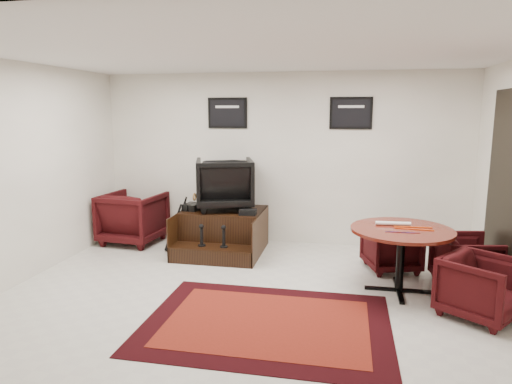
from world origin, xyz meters
TOP-DOWN VIEW (x-y plane):
  - ground at (0.00, 0.00)m, footprint 6.00×6.00m
  - room_shell at (0.41, 0.12)m, footprint 6.02×5.02m
  - area_rug at (0.30, -0.55)m, footprint 2.53×1.90m
  - shine_podium at (-0.81, 1.80)m, footprint 1.27×1.30m
  - shine_chair at (-0.81, 1.93)m, footprint 1.07×1.03m
  - shoes_pair at (-1.29, 1.74)m, footprint 0.27×0.31m
  - polish_kit at (-0.36, 1.58)m, footprint 0.26×0.18m
  - umbrella_black at (-1.54, 1.58)m, footprint 0.30×0.11m
  - umbrella_hooked at (-1.53, 1.77)m, footprint 0.33×0.12m
  - armchair_side at (-2.41, 1.96)m, footprint 0.99×0.94m
  - meeting_table at (1.74, 0.62)m, footprint 1.21×1.21m
  - table_chair_back at (1.71, 1.41)m, footprint 0.83×0.80m
  - table_chair_window at (2.59, 0.97)m, footprint 0.77×0.81m
  - table_chair_corner at (2.51, 0.05)m, footprint 0.96×0.97m
  - paper_roll at (1.65, 0.75)m, footprint 0.42×0.08m
  - table_clutter at (1.84, 0.60)m, footprint 0.57×0.31m

SIDE VIEW (x-z plane):
  - ground at x=0.00m, z-range 0.00..0.00m
  - area_rug at x=0.30m, z-range 0.00..0.01m
  - shine_podium at x=-0.81m, z-range -0.02..0.63m
  - table_chair_back at x=1.71m, z-range 0.00..0.69m
  - table_chair_window at x=2.59m, z-range 0.00..0.72m
  - table_chair_corner at x=2.51m, z-range 0.00..0.74m
  - umbrella_black at x=-1.54m, z-range 0.00..0.80m
  - umbrella_hooked at x=-1.53m, z-range 0.00..0.89m
  - armchair_side at x=-2.41m, z-range 0.00..0.94m
  - polish_kit at x=-0.36m, z-range 0.65..0.74m
  - meeting_table at x=1.74m, z-range 0.30..1.10m
  - shoes_pair at x=-1.29m, z-range 0.65..0.75m
  - table_clutter at x=1.84m, z-range 0.79..0.81m
  - paper_roll at x=1.65m, z-range 0.79..0.84m
  - shine_chair at x=-0.81m, z-range 0.65..1.54m
  - room_shell at x=0.41m, z-range 0.38..3.19m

